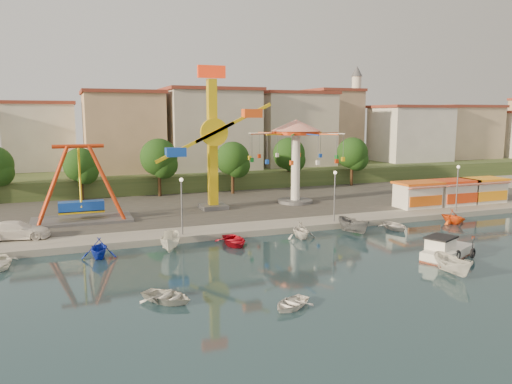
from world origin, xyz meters
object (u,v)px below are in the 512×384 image
kamikaze_tower (217,143)px  rowboat_a (167,296)px  pirate_ship_ride (80,185)px  cabin_motorboat (446,252)px  skiff (453,265)px  van (17,230)px  wave_swinger (296,142)px

kamikaze_tower → rowboat_a: 29.25m
pirate_ship_ride → cabin_motorboat: 35.71m
kamikaze_tower → skiff: size_ratio=4.32×
kamikaze_tower → van: kamikaze_tower is taller
cabin_motorboat → kamikaze_tower: bearing=91.3°
cabin_motorboat → pirate_ship_ride: bearing=115.1°
pirate_ship_ride → van: 8.72m
wave_swinger → cabin_motorboat: size_ratio=1.93×
pirate_ship_ride → van: bearing=-133.8°
wave_swinger → cabin_motorboat: bearing=-85.8°
kamikaze_tower → cabin_motorboat: bearing=-63.6°
pirate_ship_ride → skiff: size_ratio=2.62×
van → rowboat_a: bearing=-143.7°
wave_swinger → van: (-31.14, -7.98, -6.79)m
cabin_motorboat → rowboat_a: cabin_motorboat is taller
rowboat_a → skiff: (20.45, -2.13, 0.38)m
pirate_ship_ride → cabin_motorboat: (27.27, -22.73, -3.86)m
pirate_ship_ride → kamikaze_tower: 15.78m
pirate_ship_ride → skiff: bearing=-47.0°
kamikaze_tower → rowboat_a: bearing=-113.0°
wave_swinger → cabin_motorboat: 26.02m
cabin_motorboat → rowboat_a: 23.15m
kamikaze_tower → wave_swinger: bearing=2.4°
wave_swinger → rowboat_a: size_ratio=3.33×
rowboat_a → skiff: skiff is taller
cabin_motorboat → skiff: size_ratio=1.57×
wave_swinger → rowboat_a: wave_swinger is taller
kamikaze_tower → van: bearing=-160.1°
kamikaze_tower → pirate_ship_ride: bearing=-173.8°
pirate_ship_ride → rowboat_a: pirate_ship_ride is taller
cabin_motorboat → rowboat_a: size_ratio=1.72×
wave_swinger → skiff: (-0.84, -28.46, -7.46)m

